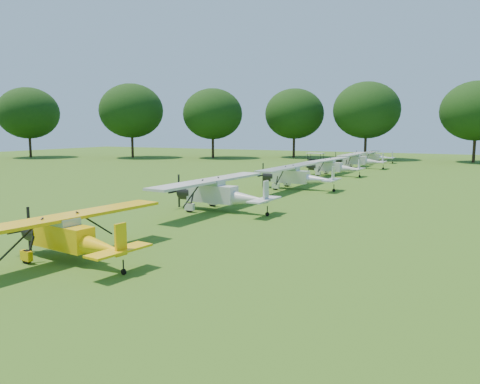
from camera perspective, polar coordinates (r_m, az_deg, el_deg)
The scene contains 9 objects.
ground at distance 27.65m, azimuth -4.69°, elevation -3.06°, with size 160.00×160.00×0.00m, color #295515.
tree_belt at distance 25.80m, azimuth 2.32°, elevation 14.10°, with size 137.36×130.27×14.52m.
aircraft_2 at distance 19.45m, azimuth -20.05°, elevation -4.79°, with size 6.13×9.72×1.91m.
aircraft_3 at distance 29.34m, azimuth -2.58°, elevation 0.09°, with size 6.92×11.02×2.17m.
aircraft_4 at distance 40.20m, azimuth 6.83°, elevation 2.10°, with size 6.80×10.81×2.13m.
aircraft_5 at distance 52.42m, azimuth 11.21°, elevation 3.21°, with size 6.26×9.95×1.95m.
aircraft_6 at distance 62.92m, azimuth 14.19°, elevation 3.92°, with size 6.57×10.44×2.06m.
aircraft_7 at distance 73.61m, azimuth 15.98°, elevation 4.27°, with size 5.71×9.08×1.79m.
golf_cart at distance 62.52m, azimuth 9.13°, elevation 3.53°, with size 2.39×1.58×1.96m.
Camera 1 is at (14.06, -23.23, 5.19)m, focal length 35.00 mm.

